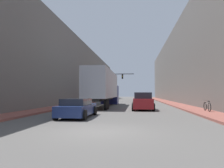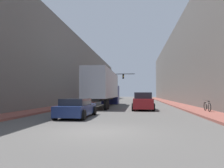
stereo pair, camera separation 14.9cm
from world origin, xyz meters
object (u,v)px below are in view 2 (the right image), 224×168
(semi_truck, at_px, (104,87))
(sedan_car, at_px, (77,108))
(suv_car, at_px, (143,101))
(parked_bicycle, at_px, (207,106))
(traffic_signal_gantry, at_px, (109,81))

(semi_truck, xyz_separation_m, sedan_car, (0.05, -12.31, -1.74))
(sedan_car, xyz_separation_m, suv_car, (4.54, 7.33, 0.19))
(parked_bicycle, bearing_deg, traffic_signal_gantry, 115.12)
(semi_truck, xyz_separation_m, traffic_signal_gantry, (-1.55, 16.13, 1.66))
(semi_truck, relative_size, traffic_signal_gantry, 2.11)
(sedan_car, bearing_deg, traffic_signal_gantry, 93.23)
(semi_truck, bearing_deg, traffic_signal_gantry, 95.50)
(suv_car, bearing_deg, sedan_car, -121.78)
(semi_truck, xyz_separation_m, suv_car, (4.60, -4.97, -1.55))
(suv_car, distance_m, parked_bicycle, 5.95)
(semi_truck, bearing_deg, parked_bicycle, -39.21)
(semi_truck, distance_m, sedan_car, 12.43)
(traffic_signal_gantry, bearing_deg, suv_car, -73.75)
(suv_car, bearing_deg, traffic_signal_gantry, 106.25)
(parked_bicycle, bearing_deg, semi_truck, 140.79)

